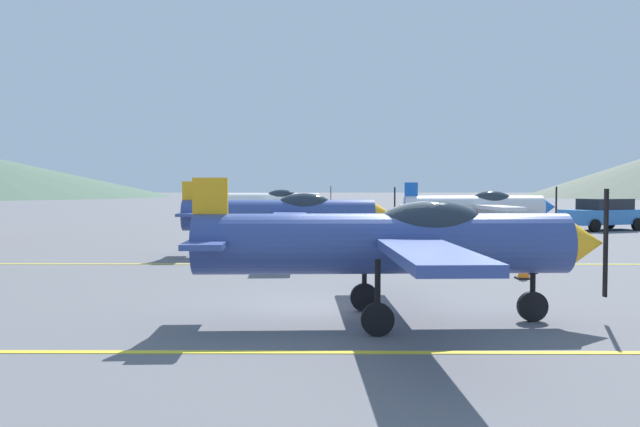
{
  "coord_description": "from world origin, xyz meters",
  "views": [
    {
      "loc": [
        -0.76,
        -12.28,
        2.31
      ],
      "look_at": [
        -0.92,
        14.0,
        1.2
      ],
      "focal_mm": 37.63,
      "sensor_mm": 36.0,
      "label": 1
    }
  ],
  "objects": [
    {
      "name": "ground_plane",
      "position": [
        0.0,
        0.0,
        0.0
      ],
      "size": [
        400.0,
        400.0,
        0.0
      ],
      "primitive_type": "plane",
      "color": "slate"
    },
    {
      "name": "apron_line_near",
      "position": [
        0.0,
        -3.14,
        0.01
      ],
      "size": [
        80.0,
        0.16,
        0.01
      ],
      "primitive_type": "cube",
      "color": "yellow",
      "rests_on": "ground_plane"
    },
    {
      "name": "apron_line_far",
      "position": [
        0.0,
        7.2,
        0.01
      ],
      "size": [
        80.0,
        0.16,
        0.01
      ],
      "primitive_type": "cube",
      "color": "yellow",
      "rests_on": "ground_plane"
    },
    {
      "name": "airplane_near",
      "position": [
        0.47,
        -1.09,
        1.37
      ],
      "size": [
        7.04,
        8.12,
        2.43
      ],
      "color": "#33478C",
      "rests_on": "ground_plane"
    },
    {
      "name": "airplane_mid",
      "position": [
        -1.97,
        9.63,
        1.37
      ],
      "size": [
        7.05,
        8.12,
        2.43
      ],
      "color": "#33478C",
      "rests_on": "ground_plane"
    },
    {
      "name": "airplane_far",
      "position": [
        6.22,
        17.78,
        1.37
      ],
      "size": [
        7.08,
        8.14,
        2.43
      ],
      "color": "silver",
      "rests_on": "ground_plane"
    },
    {
      "name": "airplane_back",
      "position": [
        -3.89,
        28.09,
        1.37
      ],
      "size": [
        7.08,
        8.14,
        2.43
      ],
      "color": "white",
      "rests_on": "ground_plane"
    },
    {
      "name": "car_sedan",
      "position": [
        13.58,
        22.15,
        0.84
      ],
      "size": [
        4.66,
        3.33,
        1.62
      ],
      "color": "#3372BF",
      "rests_on": "ground_plane"
    },
    {
      "name": "traffic_cone_front",
      "position": [
        4.16,
        4.19,
        0.29
      ],
      "size": [
        0.36,
        0.36,
        0.59
      ],
      "color": "black",
      "rests_on": "ground_plane"
    },
    {
      "name": "traffic_cone_side",
      "position": [
        4.63,
        5.28,
        0.29
      ],
      "size": [
        0.36,
        0.36,
        0.59
      ],
      "color": "black",
      "rests_on": "ground_plane"
    }
  ]
}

